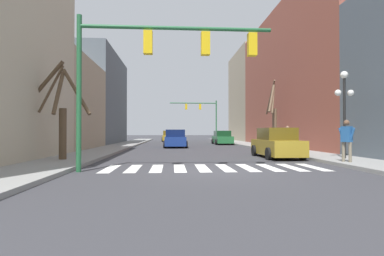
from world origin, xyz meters
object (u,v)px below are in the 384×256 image
(car_parked_right_far, at_px, (169,136))
(street_tree_left_near, at_px, (59,112))
(traffic_signal_near, at_px, (155,56))
(street_tree_left_far, at_px, (274,118))
(traffic_signal_far, at_px, (203,112))
(street_lamp_right_corner, at_px, (344,96))
(pedestrian_on_left_sidewalk, at_px, (347,137))
(car_at_intersection, at_px, (277,144))
(car_parked_left_mid, at_px, (222,138))
(car_driving_toward_lane, at_px, (175,139))
(pedestrian_waiting_at_curb, at_px, (288,136))

(car_parked_right_far, relative_size, street_tree_left_near, 0.90)
(traffic_signal_near, xyz_separation_m, street_tree_left_far, (9.23, 13.95, -1.55))
(traffic_signal_far, relative_size, street_tree_left_far, 1.23)
(street_lamp_right_corner, distance_m, car_parked_right_far, 32.10)
(traffic_signal_far, xyz_separation_m, street_tree_left_far, (4.04, -19.65, -1.83))
(pedestrian_on_left_sidewalk, bearing_deg, car_at_intersection, 179.15)
(car_at_intersection, distance_m, street_tree_left_near, 11.31)
(car_parked_left_mid, bearing_deg, car_driving_toward_lane, 138.56)
(pedestrian_waiting_at_curb, bearing_deg, traffic_signal_far, 81.24)
(car_parked_left_mid, relative_size, car_at_intersection, 1.10)
(car_at_intersection, height_order, car_parked_right_far, car_at_intersection)
(pedestrian_waiting_at_curb, distance_m, street_tree_left_far, 4.36)
(traffic_signal_near, bearing_deg, car_at_intersection, 39.63)
(car_parked_left_mid, relative_size, street_tree_left_far, 0.82)
(car_at_intersection, relative_size, street_tree_left_near, 0.92)
(traffic_signal_near, bearing_deg, pedestrian_waiting_at_curb, 48.20)
(car_parked_right_far, bearing_deg, car_at_intersection, 12.40)
(street_lamp_right_corner, relative_size, street_tree_left_near, 0.91)
(traffic_signal_near, relative_size, pedestrian_on_left_sidewalk, 3.96)
(car_at_intersection, relative_size, pedestrian_on_left_sidewalk, 2.39)
(traffic_signal_near, xyz_separation_m, traffic_signal_far, (5.19, 33.61, 0.28))
(traffic_signal_far, xyz_separation_m, street_tree_left_near, (-9.84, -30.23, -2.10))
(car_parked_left_mid, height_order, pedestrian_waiting_at_curb, pedestrian_waiting_at_curb)
(car_driving_toward_lane, relative_size, street_tree_left_far, 0.81)
(car_at_intersection, bearing_deg, pedestrian_waiting_at_curb, -28.03)
(street_lamp_right_corner, bearing_deg, car_driving_toward_lane, 120.21)
(car_parked_right_far, bearing_deg, traffic_signal_near, -0.19)
(car_at_intersection, bearing_deg, traffic_signal_far, 2.42)
(pedestrian_waiting_at_curb, xyz_separation_m, street_tree_left_near, (-13.47, -6.49, 1.21))
(car_parked_left_mid, height_order, pedestrian_on_left_sidewalk, pedestrian_on_left_sidewalk)
(street_lamp_right_corner, relative_size, car_parked_left_mid, 0.90)
(street_tree_left_far, bearing_deg, traffic_signal_near, -123.49)
(street_lamp_right_corner, distance_m, pedestrian_on_left_sidewalk, 2.74)
(car_at_intersection, bearing_deg, traffic_signal_near, 129.63)
(car_at_intersection, distance_m, car_parked_right_far, 29.21)
(street_tree_left_near, bearing_deg, pedestrian_waiting_at_curb, 25.73)
(pedestrian_waiting_at_curb, xyz_separation_m, street_tree_left_far, (0.41, 4.08, 1.48))
(car_driving_toward_lane, distance_m, car_at_intersection, 12.84)
(pedestrian_waiting_at_curb, bearing_deg, street_tree_left_far, 66.82)
(traffic_signal_near, bearing_deg, car_parked_left_mid, 74.60)
(pedestrian_on_left_sidewalk, height_order, street_tree_left_far, street_tree_left_far)
(street_tree_left_far, bearing_deg, car_parked_right_far, 114.66)
(traffic_signal_near, distance_m, street_tree_left_far, 16.80)
(traffic_signal_near, height_order, pedestrian_waiting_at_curb, traffic_signal_near)
(street_lamp_right_corner, bearing_deg, pedestrian_on_left_sidewalk, -118.55)
(car_at_intersection, bearing_deg, street_tree_left_far, -18.19)
(pedestrian_on_left_sidewalk, bearing_deg, pedestrian_waiting_at_curb, 150.98)
(car_at_intersection, height_order, street_tree_left_far, street_tree_left_far)
(car_parked_left_mid, relative_size, pedestrian_on_left_sidewalk, 2.64)
(street_lamp_right_corner, bearing_deg, street_tree_left_far, 88.61)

